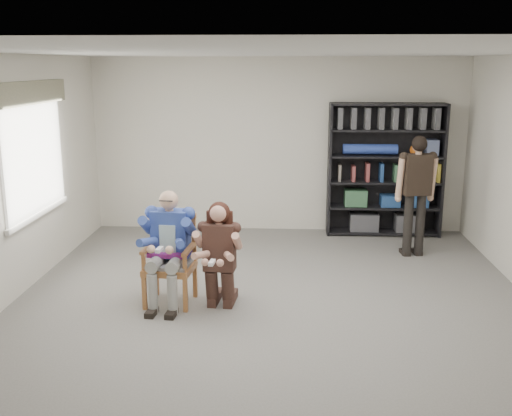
# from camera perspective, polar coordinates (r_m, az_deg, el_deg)

# --- Properties ---
(room_shell) EXTENTS (6.00, 7.00, 2.80)m
(room_shell) POSITION_cam_1_polar(r_m,az_deg,el_deg) (6.29, 1.52, 1.80)
(room_shell) COLOR silver
(room_shell) RESTS_ON ground
(floor) EXTENTS (6.00, 7.00, 0.01)m
(floor) POSITION_cam_1_polar(r_m,az_deg,el_deg) (6.72, 1.44, -9.98)
(floor) COLOR slate
(floor) RESTS_ON ground
(window_left) EXTENTS (0.16, 2.00, 1.75)m
(window_left) POSITION_cam_1_polar(r_m,az_deg,el_deg) (7.88, -20.31, 5.04)
(window_left) COLOR white
(window_left) RESTS_ON room_shell
(armchair) EXTENTS (0.64, 0.62, 1.02)m
(armchair) POSITION_cam_1_polar(r_m,az_deg,el_deg) (6.87, -8.24, -5.00)
(armchair) COLOR #A3662D
(armchair) RESTS_ON floor
(seated_man) EXTENTS (0.64, 0.84, 1.33)m
(seated_man) POSITION_cam_1_polar(r_m,az_deg,el_deg) (6.83, -8.28, -3.78)
(seated_man) COLOR #274D91
(seated_man) RESTS_ON floor
(kneeling_woman) EXTENTS (0.58, 0.86, 1.21)m
(kneeling_woman) POSITION_cam_1_polar(r_m,az_deg,el_deg) (6.64, -3.54, -4.67)
(kneeling_woman) COLOR #3B241E
(kneeling_woman) RESTS_ON floor
(bookshelf) EXTENTS (1.80, 0.38, 2.10)m
(bookshelf) POSITION_cam_1_polar(r_m,az_deg,el_deg) (9.70, 12.19, 3.55)
(bookshelf) COLOR black
(bookshelf) RESTS_ON floor
(standing_man) EXTENTS (0.57, 0.38, 1.72)m
(standing_man) POSITION_cam_1_polar(r_m,az_deg,el_deg) (8.71, 14.98, 1.02)
(standing_man) COLOR black
(standing_man) RESTS_ON floor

